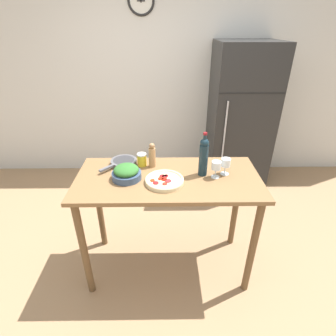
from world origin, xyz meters
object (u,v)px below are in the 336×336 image
(refrigerator, at_px, (240,119))
(salt_canister, at_px, (142,160))
(salad_bowl, at_px, (126,173))
(homemade_pizza, at_px, (164,180))
(wine_glass_near, at_px, (216,166))
(cast_iron_skillet, at_px, (124,162))
(wine_bottle, at_px, (204,156))
(pepper_mill, at_px, (152,156))
(wine_glass_far, at_px, (226,163))

(refrigerator, height_order, salt_canister, refrigerator)
(salad_bowl, xyz_separation_m, homemade_pizza, (0.29, -0.06, -0.03))
(wine_glass_near, distance_m, salad_bowl, 0.68)
(cast_iron_skillet, bearing_deg, wine_glass_near, -16.66)
(refrigerator, height_order, wine_bottle, refrigerator)
(pepper_mill, height_order, homemade_pizza, pepper_mill)
(pepper_mill, relative_size, salad_bowl, 0.93)
(salad_bowl, xyz_separation_m, cast_iron_skillet, (-0.06, 0.23, -0.03))
(wine_glass_far, height_order, homemade_pizza, wine_glass_far)
(pepper_mill, bearing_deg, homemade_pizza, -68.57)
(homemade_pizza, distance_m, salt_canister, 0.33)
(wine_glass_near, bearing_deg, wine_glass_far, 30.02)
(wine_bottle, bearing_deg, wine_glass_far, 1.58)
(wine_glass_far, relative_size, homemade_pizza, 0.47)
(salad_bowl, bearing_deg, homemade_pizza, -11.81)
(wine_bottle, relative_size, salt_canister, 3.26)
(pepper_mill, bearing_deg, wine_bottle, -19.20)
(refrigerator, distance_m, salad_bowl, 1.98)
(wine_bottle, distance_m, wine_glass_near, 0.12)
(salad_bowl, distance_m, salt_canister, 0.23)
(wine_glass_far, distance_m, cast_iron_skillet, 0.83)
(homemade_pizza, relative_size, salt_canister, 2.69)
(refrigerator, xyz_separation_m, wine_glass_near, (-0.58, -1.52, 0.14))
(wine_glass_far, height_order, cast_iron_skillet, wine_glass_far)
(refrigerator, xyz_separation_m, homemade_pizza, (-0.97, -1.59, 0.06))
(pepper_mill, distance_m, homemade_pizza, 0.28)
(wine_bottle, distance_m, cast_iron_skillet, 0.68)
(wine_glass_near, relative_size, wine_glass_far, 1.00)
(wine_glass_far, xyz_separation_m, cast_iron_skillet, (-0.81, 0.17, -0.07))
(wine_glass_near, relative_size, salt_canister, 1.25)
(salad_bowl, distance_m, cast_iron_skillet, 0.24)
(wine_glass_near, bearing_deg, salad_bowl, -179.02)
(wine_glass_far, distance_m, pepper_mill, 0.58)
(salad_bowl, bearing_deg, wine_glass_near, 0.98)
(refrigerator, bearing_deg, wine_glass_near, -111.02)
(wine_glass_far, bearing_deg, wine_glass_near, -149.98)
(wine_glass_far, bearing_deg, refrigerator, 71.15)
(wine_glass_far, relative_size, salad_bowl, 0.60)
(homemade_pizza, bearing_deg, salad_bowl, 168.19)
(wine_glass_near, bearing_deg, cast_iron_skillet, 163.34)
(wine_bottle, xyz_separation_m, pepper_mill, (-0.39, 0.14, -0.06))
(homemade_pizza, relative_size, cast_iron_skillet, 0.99)
(wine_bottle, bearing_deg, salt_canister, 162.19)
(wine_bottle, relative_size, salad_bowl, 1.56)
(pepper_mill, bearing_deg, refrigerator, 51.36)
(homemade_pizza, bearing_deg, cast_iron_skillet, 139.62)
(salt_canister, bearing_deg, wine_bottle, -17.81)
(refrigerator, distance_m, salt_canister, 1.76)
(wine_glass_far, relative_size, pepper_mill, 0.65)
(wine_glass_near, distance_m, salt_canister, 0.61)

